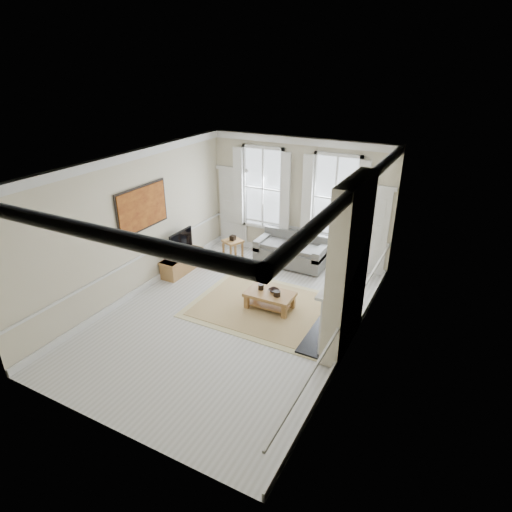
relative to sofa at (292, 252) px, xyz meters
The scene contains 23 objects.
floor 3.13m from the sofa, 91.55° to the right, with size 7.20×7.20×0.00m, color #B7B5AD.
ceiling 4.35m from the sofa, 91.55° to the right, with size 7.20×7.20×0.00m, color white.
back_wall 1.43m from the sofa, 99.73° to the left, with size 5.20×5.20×0.00m, color beige.
left_wall 4.32m from the sofa, 130.81° to the right, with size 7.20×7.20×0.00m, color beige.
right_wall 4.22m from the sofa, 51.02° to the right, with size 7.20×7.20×0.00m, color beige.
window_left 1.96m from the sofa, 158.73° to the left, with size 1.26×0.20×2.20m, color #B2BCC6, non-canonical shape.
window_right 1.87m from the sofa, 24.58° to the left, with size 1.26×0.20×2.20m, color #B2BCC6, non-canonical shape.
door_left 2.32m from the sofa, 168.05° to the left, with size 0.90×0.08×2.30m, color silver.
door_right 2.16m from the sofa, 12.94° to the left, with size 0.90×0.08×2.30m, color silver.
painting 4.21m from the sofa, 133.28° to the right, with size 0.05×1.66×1.06m, color #B6641F.
chimney_breast 3.96m from the sofa, 51.17° to the right, with size 0.35×1.70×3.38m, color beige.
hearth 3.50m from the sofa, 56.63° to the right, with size 0.55×1.50×0.05m, color black.
fireplace 3.61m from the sofa, 53.97° to the right, with size 0.21×1.45×1.33m.
mirror 3.98m from the sofa, 53.84° to the right, with size 0.06×1.26×1.06m, color gold.
sofa is the anchor object (origin of this frame).
side_table 1.68m from the sofa, 163.24° to the right, with size 0.61×0.61×0.58m.
rug 2.49m from the sofa, 78.50° to the right, with size 3.50×2.60×0.02m, color tan.
coffee_table 2.46m from the sofa, 78.50° to the right, with size 1.10×0.65×0.41m.
ceramic_pot_a 2.38m from the sofa, 84.19° to the right, with size 0.13×0.13×0.13m, color black.
ceramic_pot_b 2.56m from the sofa, 74.33° to the right, with size 0.16×0.16×0.11m, color black.
bowl 2.37m from the sofa, 76.84° to the right, with size 0.23×0.23×0.06m, color black.
tv_stand 3.02m from the sofa, 143.56° to the right, with size 0.43×1.35×0.48m, color brown.
tv 3.04m from the sofa, 143.30° to the right, with size 0.08×0.90×0.68m.
Camera 1 is at (4.20, -6.89, 5.22)m, focal length 30.00 mm.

